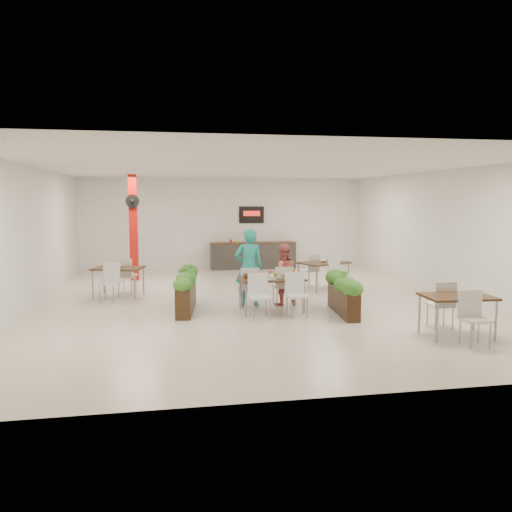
{
  "coord_description": "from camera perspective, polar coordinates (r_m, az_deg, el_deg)",
  "views": [
    {
      "loc": [
        -2.0,
        -11.73,
        2.47
      ],
      "look_at": [
        0.1,
        0.0,
        1.1
      ],
      "focal_mm": 35.0,
      "sensor_mm": 36.0,
      "label": 1
    }
  ],
  "objects": [
    {
      "name": "ground",
      "position": [
        12.15,
        -0.45,
        -5.17
      ],
      "size": [
        12.0,
        12.0,
        0.0
      ],
      "primitive_type": "plane",
      "color": "beige",
      "rests_on": "ground"
    },
    {
      "name": "side_table_c",
      "position": [
        9.67,
        22.01,
        -4.91
      ],
      "size": [
        1.24,
        1.64,
        0.92
      ],
      "rotation": [
        0.0,
        0.0,
        -0.05
      ],
      "color": "black",
      "rests_on": "ground"
    },
    {
      "name": "planter_right",
      "position": [
        10.91,
        9.95,
        -4.01
      ],
      "size": [
        0.53,
        1.8,
        0.94
      ],
      "rotation": [
        0.0,
        0.0,
        1.48
      ],
      "color": "black",
      "rests_on": "ground"
    },
    {
      "name": "room_shell",
      "position": [
        11.9,
        -0.45,
        4.33
      ],
      "size": [
        10.1,
        12.1,
        3.22
      ],
      "color": "white",
      "rests_on": "ground"
    },
    {
      "name": "planter_left",
      "position": [
        11.13,
        -7.99,
        -3.62
      ],
      "size": [
        0.59,
        1.96,
        1.03
      ],
      "rotation": [
        0.0,
        0.0,
        1.45
      ],
      "color": "black",
      "rests_on": "ground"
    },
    {
      "name": "service_counter",
      "position": [
        17.75,
        -0.35,
        0.15
      ],
      "size": [
        3.0,
        0.64,
        2.2
      ],
      "color": "#292725",
      "rests_on": "ground"
    },
    {
      "name": "main_table",
      "position": [
        10.92,
        1.76,
        -3.11
      ],
      "size": [
        1.42,
        1.66,
        0.92
      ],
      "rotation": [
        0.0,
        0.0,
        0.03
      ],
      "color": "black",
      "rests_on": "ground"
    },
    {
      "name": "diner_woman",
      "position": [
        11.62,
        3.07,
        -2.12
      ],
      "size": [
        0.71,
        0.57,
        1.44
      ],
      "primitive_type": "imported",
      "rotation": [
        0.0,
        0.0,
        3.17
      ],
      "color": "#E36965",
      "rests_on": "ground"
    },
    {
      "name": "side_table_a",
      "position": [
        13.05,
        -15.47,
        -1.79
      ],
      "size": [
        1.36,
        1.67,
        0.92
      ],
      "rotation": [
        0.0,
        0.0,
        -0.29
      ],
      "color": "black",
      "rests_on": "ground"
    },
    {
      "name": "red_column",
      "position": [
        15.57,
        -13.83,
        3.32
      ],
      "size": [
        0.4,
        0.41,
        3.2
      ],
      "color": "#B5110C",
      "rests_on": "ground"
    },
    {
      "name": "side_table_b",
      "position": [
        13.78,
        7.73,
        -1.15
      ],
      "size": [
        1.53,
        1.65,
        0.92
      ],
      "rotation": [
        0.0,
        0.0,
        0.42
      ],
      "color": "black",
      "rests_on": "ground"
    },
    {
      "name": "diner_man",
      "position": [
        11.44,
        -0.83,
        -1.32
      ],
      "size": [
        0.67,
        0.45,
        1.8
      ],
      "primitive_type": "imported",
      "rotation": [
        0.0,
        0.0,
        3.17
      ],
      "color": "teal",
      "rests_on": "ground"
    }
  ]
}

